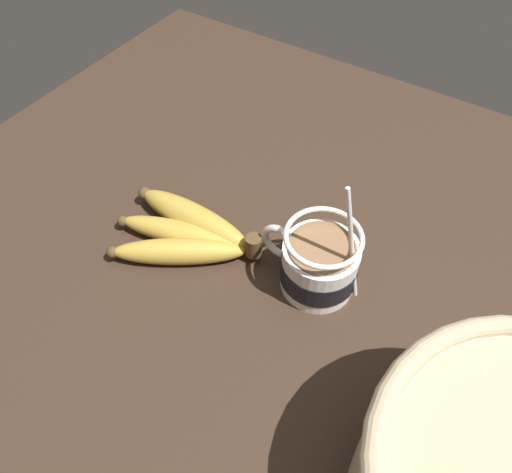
# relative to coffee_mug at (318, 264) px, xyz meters

# --- Properties ---
(table) EXTENTS (0.98, 0.98, 0.03)m
(table) POSITION_rel_coffee_mug_xyz_m (0.08, 0.03, -0.05)
(table) COLOR #332319
(table) RESTS_ON ground
(coffee_mug) EXTENTS (0.13, 0.09, 0.17)m
(coffee_mug) POSITION_rel_coffee_mug_xyz_m (0.00, 0.00, 0.00)
(coffee_mug) COLOR white
(coffee_mug) RESTS_ON table
(banana_bunch) EXTENTS (0.19, 0.13, 0.04)m
(banana_bunch) POSITION_rel_coffee_mug_xyz_m (0.17, 0.03, -0.02)
(banana_bunch) COLOR #4C381E
(banana_bunch) RESTS_ON table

